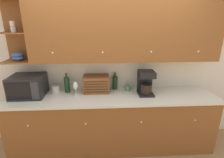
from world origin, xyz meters
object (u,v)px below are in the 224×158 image
at_px(wine_glass, 76,86).
at_px(microwave, 28,86).
at_px(second_wine_bottle, 67,84).
at_px(mug, 128,88).
at_px(coffee_maker, 146,82).
at_px(storage_canister, 56,89).
at_px(wine_bottle, 115,82).
at_px(bread_box, 96,84).

bearing_deg(wine_glass, microwave, 178.01).
height_order(second_wine_bottle, mug, second_wine_bottle).
bearing_deg(microwave, mug, 4.77).
bearing_deg(wine_glass, coffee_maker, -0.25).
xyz_separation_m(storage_canister, wine_bottle, (0.97, 0.09, 0.07)).
relative_size(storage_canister, second_wine_bottle, 0.42).
bearing_deg(microwave, second_wine_bottle, 11.30).
bearing_deg(coffee_maker, wine_glass, 179.75).
bearing_deg(mug, storage_canister, -179.11).
relative_size(wine_glass, coffee_maker, 0.59).
xyz_separation_m(second_wine_bottle, mug, (0.99, 0.02, -0.10)).
height_order(storage_canister, bread_box, bread_box).
bearing_deg(bread_box, mug, 2.32).
distance_m(storage_canister, wine_glass, 0.38).
relative_size(microwave, second_wine_bottle, 1.52).
height_order(microwave, bread_box, microwave).
relative_size(wine_bottle, mug, 2.97).
xyz_separation_m(microwave, bread_box, (1.04, 0.11, -0.03)).
bearing_deg(mug, bread_box, -177.68).
height_order(wine_glass, mug, wine_glass).
xyz_separation_m(second_wine_bottle, bread_box, (0.47, -0.00, -0.01)).
distance_m(microwave, wine_bottle, 1.36).
relative_size(wine_glass, wine_bottle, 0.78).
bearing_deg(wine_glass, wine_bottle, 19.98).
height_order(storage_canister, second_wine_bottle, second_wine_bottle).
distance_m(second_wine_bottle, mug, 1.00).
distance_m(wine_bottle, mug, 0.24).
bearing_deg(wine_glass, bread_box, 23.03).
bearing_deg(bread_box, wine_glass, -156.97).
bearing_deg(storage_canister, wine_bottle, 5.33).
relative_size(microwave, storage_canister, 3.64).
bearing_deg(second_wine_bottle, wine_glass, -41.59).
bearing_deg(second_wine_bottle, bread_box, -0.53).
relative_size(storage_canister, mug, 1.38).
xyz_separation_m(second_wine_bottle, wine_glass, (0.16, -0.14, 0.01)).
distance_m(second_wine_bottle, coffee_maker, 1.26).
relative_size(bread_box, coffee_maker, 1.08).
height_order(wine_bottle, coffee_maker, coffee_maker).
height_order(microwave, storage_canister, microwave).
relative_size(mug, coffee_maker, 0.26).
bearing_deg(mug, wine_bottle, 160.88).
bearing_deg(second_wine_bottle, wine_bottle, 6.50).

